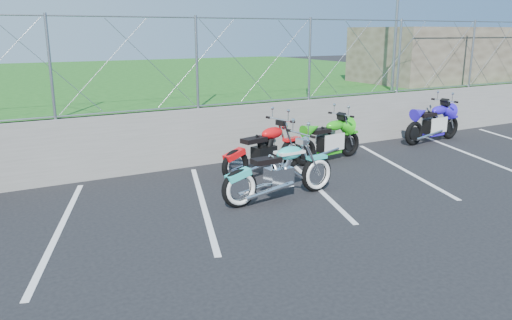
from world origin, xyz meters
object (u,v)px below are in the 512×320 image
naked_orange (266,152)px  sportbike_green (329,141)px  cruiser_turquoise (281,174)px  sportbike_blue (434,124)px

naked_orange → sportbike_green: size_ratio=1.09×
naked_orange → sportbike_green: bearing=-5.1°
sportbike_green → cruiser_turquoise: bearing=-151.5°
sportbike_green → sportbike_blue: bearing=-3.6°
sportbike_green → sportbike_blue: size_ratio=0.95×
cruiser_turquoise → sportbike_blue: cruiser_turquoise is taller
sportbike_green → sportbike_blue: (3.78, 0.27, 0.02)m
sportbike_green → sportbike_blue: sportbike_blue is taller
naked_orange → sportbike_green: naked_orange is taller
naked_orange → sportbike_green: 1.90m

